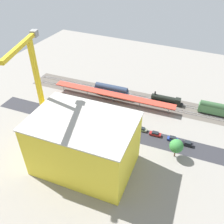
# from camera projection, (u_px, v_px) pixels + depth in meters

# --- Properties ---
(ground_plane) EXTENTS (188.69, 188.69, 0.00)m
(ground_plane) POSITION_uv_depth(u_px,v_px,m) (125.00, 123.00, 104.60)
(ground_plane) COLOR gray
(ground_plane) RESTS_ON ground
(rail_bed) EXTENTS (118.46, 19.40, 0.01)m
(rail_bed) POSITION_uv_depth(u_px,v_px,m) (140.00, 100.00, 119.36)
(rail_bed) COLOR #5B544C
(rail_bed) RESTS_ON ground
(street_asphalt) EXTENTS (118.24, 15.20, 0.01)m
(street_asphalt) POSITION_uv_depth(u_px,v_px,m) (120.00, 131.00, 100.74)
(street_asphalt) COLOR #2D2D33
(street_asphalt) RESTS_ON ground
(track_rails) EXTENTS (117.77, 12.98, 0.12)m
(track_rails) POSITION_uv_depth(u_px,v_px,m) (140.00, 99.00, 119.25)
(track_rails) COLOR #9E9EA8
(track_rails) RESTS_ON ground
(platform_canopy_near) EXTENTS (60.48, 7.29, 4.20)m
(platform_canopy_near) POSITION_uv_depth(u_px,v_px,m) (113.00, 94.00, 115.87)
(platform_canopy_near) COLOR #C63D2D
(platform_canopy_near) RESTS_ON ground
(locomotive) EXTENTS (15.28, 3.37, 4.94)m
(locomotive) POSITION_uv_depth(u_px,v_px,m) (167.00, 100.00, 116.01)
(locomotive) COLOR black
(locomotive) RESTS_ON ground
(passenger_coach) EXTENTS (19.20, 3.86, 5.98)m
(passenger_coach) POSITION_uv_depth(u_px,v_px,m) (221.00, 110.00, 107.20)
(passenger_coach) COLOR black
(passenger_coach) RESTS_ON ground
(freight_coach_far) EXTENTS (17.31, 3.98, 5.99)m
(freight_coach_far) POSITION_uv_depth(u_px,v_px,m) (111.00, 90.00, 120.39)
(freight_coach_far) COLOR black
(freight_coach_far) RESTS_ON ground
(parked_car_0) EXTENTS (4.26, 1.89, 1.77)m
(parked_car_0) POSITION_uv_depth(u_px,v_px,m) (188.00, 144.00, 93.30)
(parked_car_0) COLOR black
(parked_car_0) RESTS_ON ground
(parked_car_1) EXTENTS (4.25, 2.14, 1.72)m
(parked_car_1) POSITION_uv_depth(u_px,v_px,m) (172.00, 139.00, 95.57)
(parked_car_1) COLOR black
(parked_car_1) RESTS_ON ground
(parked_car_2) EXTENTS (4.80, 2.08, 1.69)m
(parked_car_2) POSITION_uv_depth(u_px,v_px,m) (155.00, 134.00, 97.91)
(parked_car_2) COLOR black
(parked_car_2) RESTS_ON ground
(parked_car_3) EXTENTS (4.53, 1.93, 1.59)m
(parked_car_3) POSITION_uv_depth(u_px,v_px,m) (142.00, 129.00, 100.29)
(parked_car_3) COLOR black
(parked_car_3) RESTS_ON ground
(parked_car_4) EXTENTS (4.11, 1.92, 1.79)m
(parked_car_4) POSITION_uv_depth(u_px,v_px,m) (126.00, 126.00, 101.93)
(parked_car_4) COLOR black
(parked_car_4) RESTS_ON ground
(parked_car_5) EXTENTS (4.61, 2.22, 1.75)m
(parked_car_5) POSITION_uv_depth(u_px,v_px,m) (113.00, 122.00, 104.04)
(parked_car_5) COLOR black
(parked_car_5) RESTS_ON ground
(parked_car_6) EXTENTS (4.76, 2.22, 1.73)m
(parked_car_6) POSITION_uv_depth(u_px,v_px,m) (100.00, 117.00, 106.97)
(parked_car_6) COLOR black
(parked_car_6) RESTS_ON ground
(parked_car_7) EXTENTS (4.50, 2.15, 1.61)m
(parked_car_7) POSITION_uv_depth(u_px,v_px,m) (87.00, 114.00, 108.67)
(parked_car_7) COLOR black
(parked_car_7) RESTS_ON ground
(construction_building) EXTENTS (33.74, 23.85, 19.64)m
(construction_building) POSITION_uv_depth(u_px,v_px,m) (84.00, 145.00, 80.18)
(construction_building) COLOR yellow
(construction_building) RESTS_ON ground
(construction_roof_slab) EXTENTS (34.37, 24.48, 0.40)m
(construction_roof_slab) POSITION_uv_depth(u_px,v_px,m) (82.00, 121.00, 74.19)
(construction_roof_slab) COLOR #B7B2A8
(construction_roof_slab) RESTS_ON construction_building
(tower_crane) EXTENTS (8.62, 22.52, 41.51)m
(tower_crane) POSITION_uv_depth(u_px,v_px,m) (37.00, 88.00, 82.30)
(tower_crane) COLOR gray
(tower_crane) RESTS_ON ground
(box_truck_0) EXTENTS (8.99, 3.00, 3.11)m
(box_truck_0) POSITION_uv_depth(u_px,v_px,m) (113.00, 136.00, 95.90)
(box_truck_0) COLOR black
(box_truck_0) RESTS_ON ground
(street_tree_0) EXTENTS (5.85, 5.85, 8.73)m
(street_tree_0) POSITION_uv_depth(u_px,v_px,m) (118.00, 129.00, 92.87)
(street_tree_0) COLOR brown
(street_tree_0) RESTS_ON ground
(street_tree_1) EXTENTS (5.03, 5.03, 7.69)m
(street_tree_1) POSITION_uv_depth(u_px,v_px,m) (176.00, 146.00, 86.20)
(street_tree_1) COLOR brown
(street_tree_1) RESTS_ON ground
(street_tree_2) EXTENTS (4.90, 4.90, 7.31)m
(street_tree_2) POSITION_uv_depth(u_px,v_px,m) (97.00, 122.00, 97.55)
(street_tree_2) COLOR brown
(street_tree_2) RESTS_ON ground
(traffic_light) EXTENTS (0.50, 0.36, 6.17)m
(traffic_light) POSITION_uv_depth(u_px,v_px,m) (112.00, 128.00, 95.54)
(traffic_light) COLOR #333333
(traffic_light) RESTS_ON ground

